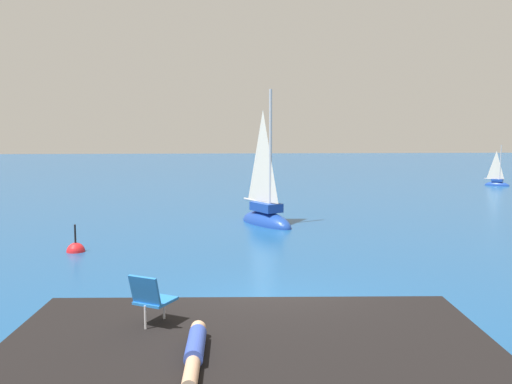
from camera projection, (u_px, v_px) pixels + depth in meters
The scene contains 9 objects.
ground_plane at pixel (273, 317), 10.72m from camera, with size 160.00×160.00×0.00m, color navy.
shore_ledge at pixel (249, 365), 7.55m from camera, with size 6.80×3.67×0.83m, color black.
boulder_seaward at pixel (245, 330), 10.00m from camera, with size 1.50×1.20×0.82m, color black.
boulder_inland at pixel (184, 335), 9.76m from camera, with size 1.35×1.08×0.74m, color black.
sailboat_near at pixel (266, 216), 21.42m from camera, with size 2.43×3.19×5.85m.
sailboat_far at pixel (497, 183), 36.68m from camera, with size 1.60×1.43×3.05m.
person_sunbather at pixel (195, 350), 6.79m from camera, with size 0.26×1.76×0.25m.
beach_chair at pixel (151, 297), 7.91m from camera, with size 0.71×0.75×0.80m.
marker_buoy at pixel (76, 251), 16.55m from camera, with size 0.56×0.56×1.13m.
Camera 1 is at (-1.01, -10.32, 3.70)m, focal length 37.58 mm.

